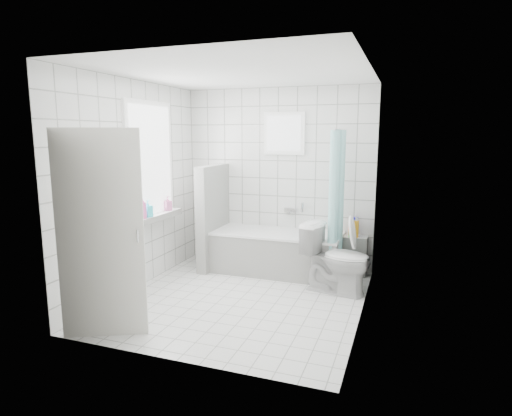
% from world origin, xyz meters
% --- Properties ---
extents(ground, '(3.00, 3.00, 0.00)m').
position_xyz_m(ground, '(0.00, 0.00, 0.00)').
color(ground, white).
rests_on(ground, ground).
extents(ceiling, '(3.00, 3.00, 0.00)m').
position_xyz_m(ceiling, '(0.00, 0.00, 2.60)').
color(ceiling, white).
rests_on(ceiling, ground).
extents(wall_back, '(2.80, 0.02, 2.60)m').
position_xyz_m(wall_back, '(0.00, 1.50, 1.30)').
color(wall_back, white).
rests_on(wall_back, ground).
extents(wall_front, '(2.80, 0.02, 2.60)m').
position_xyz_m(wall_front, '(0.00, -1.50, 1.30)').
color(wall_front, white).
rests_on(wall_front, ground).
extents(wall_left, '(0.02, 3.00, 2.60)m').
position_xyz_m(wall_left, '(-1.40, 0.00, 1.30)').
color(wall_left, white).
rests_on(wall_left, ground).
extents(wall_right, '(0.02, 3.00, 2.60)m').
position_xyz_m(wall_right, '(1.40, 0.00, 1.30)').
color(wall_right, white).
rests_on(wall_right, ground).
extents(window_left, '(0.01, 0.90, 1.40)m').
position_xyz_m(window_left, '(-1.35, 0.30, 1.60)').
color(window_left, white).
rests_on(window_left, wall_left).
extents(window_back, '(0.50, 0.01, 0.50)m').
position_xyz_m(window_back, '(0.10, 1.46, 1.95)').
color(window_back, white).
rests_on(window_back, wall_back).
extents(window_sill, '(0.18, 1.02, 0.08)m').
position_xyz_m(window_sill, '(-1.31, 0.30, 0.86)').
color(window_sill, white).
rests_on(window_sill, wall_left).
extents(door, '(0.74, 0.39, 2.00)m').
position_xyz_m(door, '(-0.89, -1.30, 1.00)').
color(door, silver).
rests_on(door, ground).
extents(bathtub, '(1.80, 0.77, 0.58)m').
position_xyz_m(bathtub, '(0.11, 1.12, 0.29)').
color(bathtub, white).
rests_on(bathtub, ground).
extents(partition_wall, '(0.15, 0.85, 1.50)m').
position_xyz_m(partition_wall, '(-0.85, 1.07, 0.75)').
color(partition_wall, white).
rests_on(partition_wall, ground).
extents(tiled_ledge, '(0.40, 0.24, 0.55)m').
position_xyz_m(tiled_ledge, '(1.13, 1.38, 0.28)').
color(tiled_ledge, white).
rests_on(tiled_ledge, ground).
extents(toilet, '(0.91, 0.62, 0.85)m').
position_xyz_m(toilet, '(1.03, 0.63, 0.43)').
color(toilet, white).
rests_on(toilet, ground).
extents(curtain_rod, '(0.02, 0.80, 0.02)m').
position_xyz_m(curtain_rod, '(0.95, 1.10, 2.00)').
color(curtain_rod, silver).
rests_on(curtain_rod, wall_back).
extents(shower_curtain, '(0.14, 0.48, 1.78)m').
position_xyz_m(shower_curtain, '(0.95, 0.97, 1.10)').
color(shower_curtain, '#43C6C0').
rests_on(shower_curtain, curtain_rod).
extents(tub_faucet, '(0.18, 0.06, 0.06)m').
position_xyz_m(tub_faucet, '(0.21, 1.46, 0.85)').
color(tub_faucet, silver).
rests_on(tub_faucet, wall_back).
extents(sill_bottles, '(0.14, 0.74, 0.29)m').
position_xyz_m(sill_bottles, '(-1.30, 0.14, 1.02)').
color(sill_bottles, '#B85C8B').
rests_on(sill_bottles, window_sill).
extents(ledge_bottles, '(0.15, 0.17, 0.27)m').
position_xyz_m(ledge_bottles, '(1.14, 1.35, 0.67)').
color(ledge_bottles, '#FFA91A').
rests_on(ledge_bottles, tiled_ledge).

